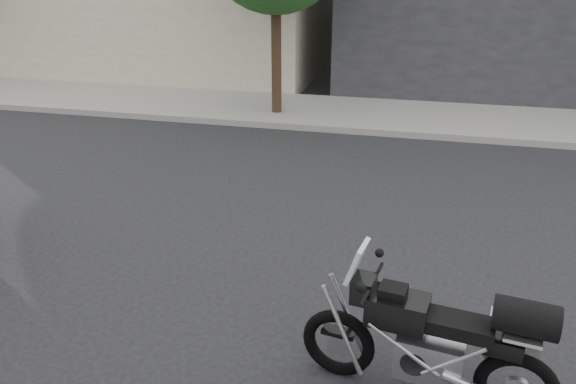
{
  "coord_description": "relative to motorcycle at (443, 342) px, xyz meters",
  "views": [
    {
      "loc": [
        -1.51,
        7.17,
        3.72
      ],
      "look_at": [
        0.08,
        0.67,
        0.9
      ],
      "focal_mm": 35.0,
      "sensor_mm": 36.0,
      "label": 1
    }
  ],
  "objects": [
    {
      "name": "ground",
      "position": [
        1.88,
        -2.97,
        -0.62
      ],
      "size": [
        120.0,
        120.0,
        0.0
      ],
      "primitive_type": "plane",
      "color": "black",
      "rests_on": "ground"
    },
    {
      "name": "far_sidewalk",
      "position": [
        1.88,
        -9.47,
        -0.55
      ],
      "size": [
        44.0,
        3.0,
        0.15
      ],
      "primitive_type": "cube",
      "color": "gray",
      "rests_on": "ground"
    },
    {
      "name": "motorcycle",
      "position": [
        0.0,
        0.0,
        0.0
      ],
      "size": [
        2.27,
        0.77,
        1.44
      ],
      "rotation": [
        0.0,
        0.0,
        -0.15
      ],
      "color": "black",
      "rests_on": "ground"
    }
  ]
}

